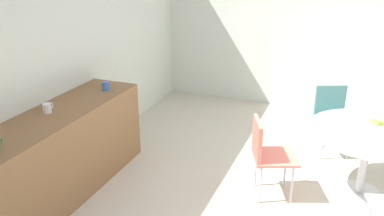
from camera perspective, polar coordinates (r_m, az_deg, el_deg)
The scene contains 9 objects.
wall_back at distance 4.58m, azimuth -19.13°, elevation 6.56°, with size 6.00×0.10×2.60m, color silver.
wall_side_right at distance 6.43m, azimuth 22.35°, elevation 10.17°, with size 0.10×6.00×2.60m, color silver.
counter_block at distance 4.26m, azimuth -18.94°, elevation -6.83°, with size 2.42×0.60×0.90m, color brown.
round_table at distance 4.40m, azimuth 23.47°, elevation -4.38°, with size 1.18×1.18×0.72m.
chair_coral at distance 4.13m, azimuth 10.31°, elevation -5.72°, with size 0.55×0.55×0.83m.
chair_teal at distance 5.28m, azimuth 19.02°, elevation -0.45°, with size 0.55×0.55×0.83m.
fruit_bowl at distance 4.39m, azimuth 24.28°, elevation -2.21°, with size 0.26×0.26×0.11m.
mug_green at distance 4.68m, azimuth -12.05°, elevation 3.08°, with size 0.13×0.08×0.09m.
mug_red at distance 4.17m, azimuth -19.67°, elevation -0.00°, with size 0.13×0.08×0.09m.
Camera 1 is at (-3.34, 0.06, 2.39)m, focal length 37.95 mm.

